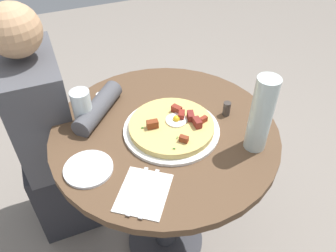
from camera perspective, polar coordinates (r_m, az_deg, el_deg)
The scene contains 13 objects.
ground_plane at distance 1.80m, azimuth -0.40°, elevation -18.50°, with size 6.00×6.00×0.00m, color gray.
dining_table at distance 1.33m, azimuth -0.52°, elevation -6.27°, with size 0.81×0.81×0.75m.
person_seated at distance 1.59m, azimuth -18.96°, elevation -2.72°, with size 0.50×0.46×1.14m.
pizza_plate at distance 1.20m, azimuth 0.58°, elevation -0.61°, with size 0.34×0.34×0.01m, color white.
breakfast_pizza at distance 1.19m, azimuth 0.70°, elevation 0.08°, with size 0.30×0.30×0.05m.
bread_plate at distance 1.10m, azimuth -13.15°, elevation -6.96°, with size 0.15×0.15×0.01m, color white.
napkin at distance 1.02m, azimuth -4.09°, elevation -11.02°, with size 0.17×0.14×0.00m, color white.
fork at distance 1.02m, azimuth -5.08°, elevation -10.66°, with size 0.18×0.01×0.01m, color silver.
knife at distance 1.01m, azimuth -3.11°, elevation -11.08°, with size 0.18×0.01×0.01m, color silver.
water_glass at distance 1.23m, azimuth -14.11°, elevation 2.99°, with size 0.07×0.07×0.14m, color silver.
water_bottle at distance 1.10m, azimuth 15.28°, elevation 1.81°, with size 0.07×0.07×0.27m, color silver.
salt_shaker at distance 1.32m, azimuth -11.21°, elevation 4.32°, with size 0.03×0.03×0.05m, color white.
pepper_shaker at distance 1.27m, azimuth 9.77°, elevation 2.87°, with size 0.03×0.03×0.05m, color #3F3833.
Camera 1 is at (-0.83, 0.33, 1.57)m, focal length 36.50 mm.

